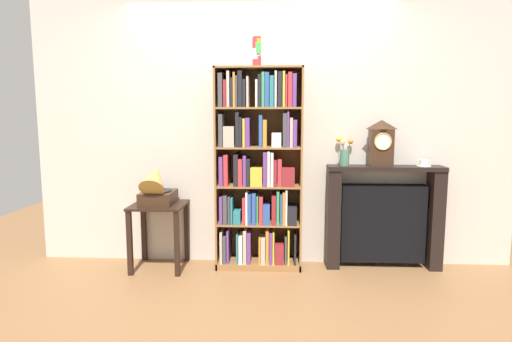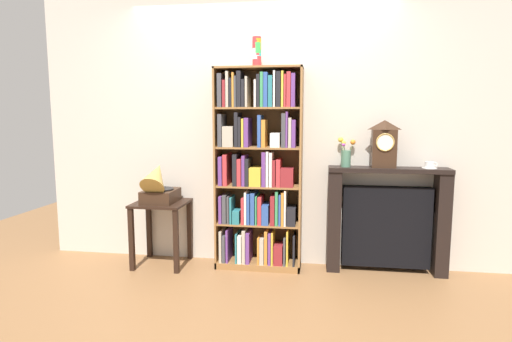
% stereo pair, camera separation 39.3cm
% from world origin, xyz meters
% --- Properties ---
extents(ground_plane, '(7.64, 6.40, 0.02)m').
position_xyz_m(ground_plane, '(0.00, 0.00, -0.01)').
color(ground_plane, brown).
extents(wall_back, '(4.64, 0.08, 2.68)m').
position_xyz_m(wall_back, '(0.12, 0.31, 1.34)').
color(wall_back, beige).
rests_on(wall_back, ground).
extents(bookshelf, '(0.80, 0.30, 1.88)m').
position_xyz_m(bookshelf, '(-0.01, 0.11, 0.92)').
color(bookshelf, olive).
rests_on(bookshelf, ground).
extents(cup_stack, '(0.08, 0.08, 0.27)m').
position_xyz_m(cup_stack, '(-0.02, 0.12, 2.02)').
color(cup_stack, red).
rests_on(cup_stack, bookshelf).
extents(side_table_left, '(0.50, 0.47, 0.62)m').
position_xyz_m(side_table_left, '(-0.94, 0.03, 0.46)').
color(side_table_left, black).
rests_on(side_table_left, ground).
extents(gramophone, '(0.30, 0.45, 0.45)m').
position_xyz_m(gramophone, '(-0.94, -0.02, 0.79)').
color(gramophone, '#382316').
rests_on(gramophone, side_table_left).
extents(fireplace_mantel, '(1.07, 0.23, 0.98)m').
position_xyz_m(fireplace_mantel, '(1.18, 0.17, 0.48)').
color(fireplace_mantel, black).
rests_on(fireplace_mantel, ground).
extents(mantel_clock, '(0.21, 0.14, 0.43)m').
position_xyz_m(mantel_clock, '(1.13, 0.15, 1.19)').
color(mantel_clock, '#382316').
rests_on(mantel_clock, fireplace_mantel).
extents(flower_vase, '(0.16, 0.14, 0.27)m').
position_xyz_m(flower_vase, '(0.80, 0.16, 1.09)').
color(flower_vase, '#4C7A60').
rests_on(flower_vase, fireplace_mantel).
extents(teacup_with_saucer, '(0.13, 0.13, 0.06)m').
position_xyz_m(teacup_with_saucer, '(1.53, 0.15, 1.01)').
color(teacup_with_saucer, white).
rests_on(teacup_with_saucer, fireplace_mantel).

